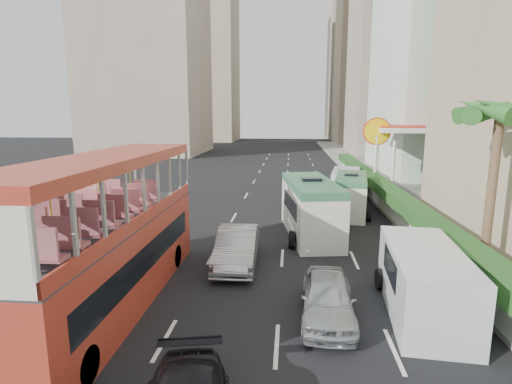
# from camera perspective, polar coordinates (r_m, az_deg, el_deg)

# --- Properties ---
(ground_plane) EXTENTS (200.00, 200.00, 0.00)m
(ground_plane) POSITION_cam_1_polar(r_m,az_deg,el_deg) (13.68, 5.03, -16.64)
(ground_plane) COLOR black
(ground_plane) RESTS_ON ground
(double_decker_bus) EXTENTS (2.50, 11.00, 5.06)m
(double_decker_bus) POSITION_cam_1_polar(r_m,az_deg,el_deg) (14.01, -20.25, -5.47)
(double_decker_bus) COLOR #B23523
(double_decker_bus) RESTS_ON ground
(car_silver_lane_a) EXTENTS (1.80, 4.80, 1.57)m
(car_silver_lane_a) POSITION_cam_1_polar(r_m,az_deg,el_deg) (17.49, -2.71, -10.29)
(car_silver_lane_a) COLOR #AEB0B5
(car_silver_lane_a) RESTS_ON ground
(car_silver_lane_b) EXTENTS (1.81, 4.13, 1.38)m
(car_silver_lane_b) POSITION_cam_1_polar(r_m,az_deg,el_deg) (13.43, 10.10, -17.34)
(car_silver_lane_b) COLOR #AEB0B5
(car_silver_lane_b) RESTS_ON ground
(van_asset) EXTENTS (3.55, 5.82, 1.51)m
(van_asset) POSITION_cam_1_polar(r_m,az_deg,el_deg) (30.18, 7.81, -1.31)
(van_asset) COLOR silver
(van_asset) RESTS_ON ground
(minibus_near) EXTENTS (3.18, 6.92, 2.95)m
(minibus_near) POSITION_cam_1_polar(r_m,az_deg,el_deg) (21.36, 7.81, -2.31)
(minibus_near) COLOR silver
(minibus_near) RESTS_ON ground
(minibus_far) EXTENTS (2.76, 5.89, 2.51)m
(minibus_far) POSITION_cam_1_polar(r_m,az_deg,el_deg) (26.57, 13.34, -0.40)
(minibus_far) COLOR silver
(minibus_far) RESTS_ON ground
(panel_van_near) EXTENTS (2.62, 5.52, 2.14)m
(panel_van_near) POSITION_cam_1_polar(r_m,az_deg,el_deg) (14.20, 22.84, -11.69)
(panel_van_near) COLOR silver
(panel_van_near) RESTS_ON ground
(panel_van_far) EXTENTS (2.86, 5.40, 2.05)m
(panel_van_far) POSITION_cam_1_polar(r_m,az_deg,el_deg) (32.67, 12.69, 1.29)
(panel_van_far) COLOR silver
(panel_van_far) RESTS_ON ground
(sidewalk) EXTENTS (6.00, 120.00, 0.18)m
(sidewalk) POSITION_cam_1_polar(r_m,az_deg,el_deg) (38.74, 18.47, 1.06)
(sidewalk) COLOR #99968C
(sidewalk) RESTS_ON ground
(kerb_wall) EXTENTS (0.30, 44.00, 1.00)m
(kerb_wall) POSITION_cam_1_polar(r_m,az_deg,el_deg) (27.47, 18.10, -1.51)
(kerb_wall) COLOR silver
(kerb_wall) RESTS_ON sidewalk
(hedge) EXTENTS (1.10, 44.00, 0.70)m
(hedge) POSITION_cam_1_polar(r_m,az_deg,el_deg) (27.31, 18.21, 0.24)
(hedge) COLOR #2D6626
(hedge) RESTS_ON kerb_wall
(palm_tree) EXTENTS (0.36, 0.36, 6.40)m
(palm_tree) POSITION_cam_1_polar(r_m,az_deg,el_deg) (18.21, 30.59, 0.08)
(palm_tree) COLOR brown
(palm_tree) RESTS_ON sidewalk
(shell_station) EXTENTS (6.50, 8.00, 5.50)m
(shell_station) POSITION_cam_1_polar(r_m,az_deg,el_deg) (36.74, 20.95, 4.59)
(shell_station) COLOR silver
(shell_station) RESTS_ON ground
(tower_far_a) EXTENTS (14.00, 14.00, 44.00)m
(tower_far_a) POSITION_cam_1_polar(r_m,az_deg,el_deg) (96.96, 16.01, 19.78)
(tower_far_a) COLOR tan
(tower_far_a) RESTS_ON ground
(tower_far_b) EXTENTS (14.00, 14.00, 40.00)m
(tower_far_b) POSITION_cam_1_polar(r_m,az_deg,el_deg) (118.19, 13.87, 17.21)
(tower_far_b) COLOR tan
(tower_far_b) RESTS_ON ground
(tower_left_b) EXTENTS (16.00, 16.00, 46.00)m
(tower_left_b) POSITION_cam_1_polar(r_m,az_deg,el_deg) (105.79, -7.51, 19.85)
(tower_left_b) COLOR tan
(tower_left_b) RESTS_ON ground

